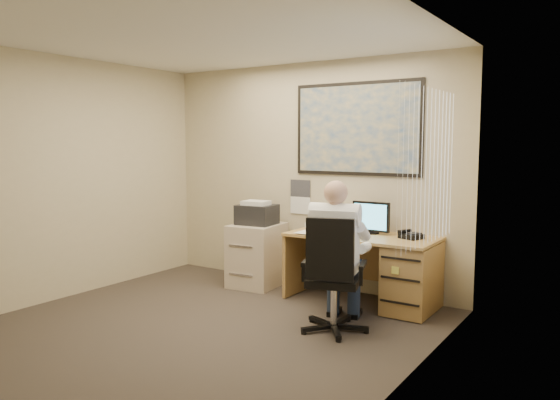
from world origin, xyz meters
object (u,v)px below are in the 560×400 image
Objects in this scene: desk at (391,267)px; person at (336,256)px; office_chair at (330,298)px; filing_cabinet at (257,249)px.

person reaches higher than desk.
desk reaches higher than office_chair.
person is at bearing -36.26° from filing_cabinet.
desk reaches higher than filing_cabinet.
desk is at bearing 61.64° from office_chair.
desk is 1.14× the size of person.
filing_cabinet is at bearing 135.77° from person.
filing_cabinet is 0.75× the size of person.
office_chair is 0.39m from person.
person is at bearing 60.99° from office_chair.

